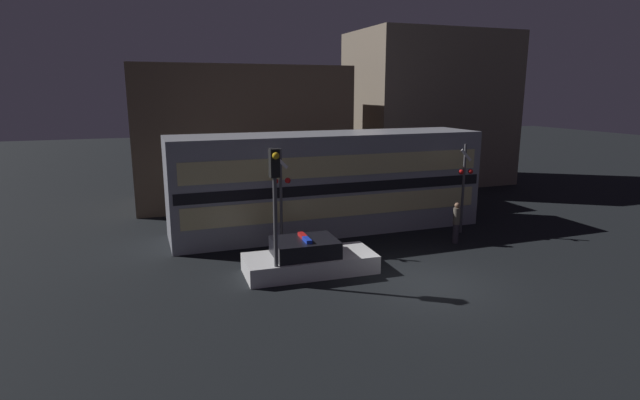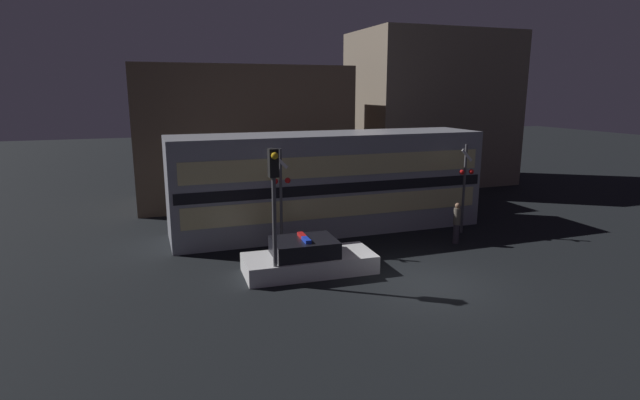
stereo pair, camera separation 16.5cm
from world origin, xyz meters
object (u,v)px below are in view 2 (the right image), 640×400
Objects in this scene: traffic_light_corner at (274,192)px; pedestrian at (457,223)px; police_car at (308,259)px; train at (328,182)px; crossing_signal_near at (465,183)px.

pedestrian is at bearing 12.91° from traffic_light_corner.
police_car is 3.08m from traffic_light_corner.
train is 3.52× the size of crossing_signal_near.
pedestrian reaches higher than police_car.
pedestrian is 8.78m from traffic_light_corner.
traffic_light_corner is (-8.28, -1.90, 2.24)m from pedestrian.
crossing_signal_near reaches higher than pedestrian.
train is 5.90m from pedestrian.
pedestrian is 0.43× the size of crossing_signal_near.
train is 5.90m from police_car.
train is 8.09× the size of pedestrian.
train is 3.02× the size of police_car.
police_car is at bearing -170.78° from pedestrian.
police_car is 7.00m from pedestrian.
train is 6.04m from crossing_signal_near.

